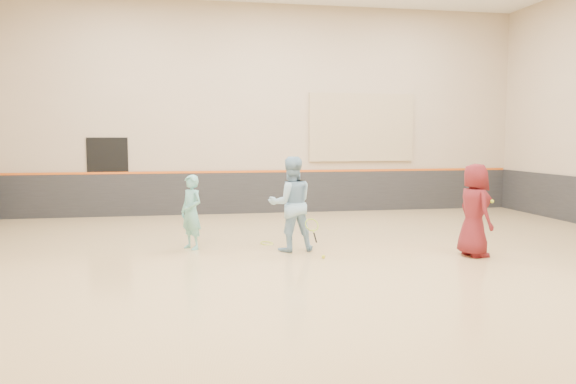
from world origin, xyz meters
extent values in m
cube|color=tan|center=(0.00, 0.00, -0.10)|extent=(15.00, 12.00, 0.20)
cube|color=tan|center=(0.00, 6.01, 3.00)|extent=(15.00, 0.02, 6.00)
cube|color=tan|center=(0.00, -6.01, 3.00)|extent=(15.00, 0.02, 6.00)
cube|color=#232326|center=(0.00, 5.97, 0.60)|extent=(14.90, 0.04, 1.20)
cube|color=#D85914|center=(0.00, 5.96, 1.22)|extent=(14.90, 0.03, 0.06)
cube|color=tan|center=(2.80, 5.95, 2.50)|extent=(3.20, 0.08, 2.00)
cube|color=black|center=(-4.50, 5.98, 1.10)|extent=(1.10, 0.05, 2.20)
imported|color=#6FC1BB|center=(-2.28, 0.93, 0.73)|extent=(0.60, 0.64, 1.47)
imported|color=#8EBCDC|center=(-0.39, 0.41, 0.92)|extent=(0.93, 0.75, 1.83)
imported|color=maroon|center=(2.86, -0.69, 0.86)|extent=(0.60, 0.87, 1.72)
sphere|color=yellow|center=(0.06, -0.40, 0.03)|extent=(0.07, 0.07, 0.07)
sphere|color=#C2DB33|center=(3.09, -0.89, 1.04)|extent=(0.07, 0.07, 0.07)
sphere|color=#E6EF37|center=(0.33, 2.33, 0.03)|extent=(0.07, 0.07, 0.07)
camera|label=1|loc=(-2.37, -10.16, 2.18)|focal=35.00mm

